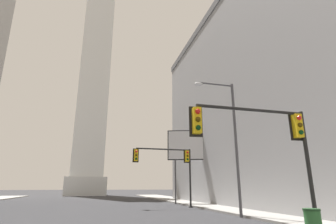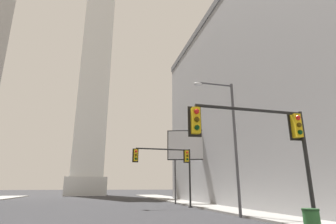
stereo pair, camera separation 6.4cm
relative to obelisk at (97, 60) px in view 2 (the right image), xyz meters
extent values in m
cube|color=gray|center=(13.82, -40.63, -34.60)|extent=(5.00, 76.18, 0.15)
cube|color=#9E9EA0|center=(25.73, -42.32, -23.52)|extent=(23.11, 36.96, 22.31)
cube|color=slate|center=(25.73, -42.32, -11.91)|extent=(23.34, 37.33, 0.90)
cube|color=silver|center=(0.00, 0.00, -32.63)|extent=(9.13, 9.13, 4.09)
cube|color=silver|center=(0.00, 0.00, -0.92)|extent=(7.30, 7.30, 59.33)
cylinder|color=black|center=(10.95, -41.23, -31.88)|extent=(0.18, 0.18, 5.59)
cylinder|color=#262626|center=(10.95, -41.23, -34.62)|extent=(0.40, 0.40, 0.10)
cube|color=yellow|center=(10.66, -41.23, -29.79)|extent=(0.34, 0.34, 1.10)
cube|color=black|center=(10.66, -41.05, -29.79)|extent=(0.58, 0.03, 1.32)
sphere|color=red|center=(10.66, -41.42, -29.45)|extent=(0.22, 0.22, 0.22)
sphere|color=#483506|center=(10.66, -41.42, -29.79)|extent=(0.22, 0.22, 0.22)
sphere|color=#073410|center=(10.66, -41.42, -30.13)|extent=(0.22, 0.22, 0.22)
cylinder|color=black|center=(8.23, -41.23, -29.19)|extent=(5.44, 0.14, 0.14)
sphere|color=black|center=(10.95, -41.23, -29.19)|extent=(0.18, 0.18, 0.18)
cube|color=yellow|center=(5.51, -41.23, -29.86)|extent=(0.34, 0.34, 1.10)
cube|color=black|center=(5.51, -41.05, -29.86)|extent=(0.58, 0.03, 1.32)
sphere|color=red|center=(5.51, -41.42, -29.52)|extent=(0.22, 0.22, 0.22)
sphere|color=#483506|center=(5.51, -41.42, -29.86)|extent=(0.22, 0.22, 0.22)
sphere|color=#073410|center=(5.51, -41.42, -30.20)|extent=(0.22, 0.22, 0.22)
cylinder|color=black|center=(11.11, -56.43, -32.01)|extent=(0.18, 0.18, 5.33)
cube|color=yellow|center=(10.82, -56.43, -30.05)|extent=(0.37, 0.37, 1.10)
cube|color=black|center=(10.84, -56.25, -30.05)|extent=(0.58, 0.09, 1.32)
sphere|color=red|center=(10.80, -56.62, -29.70)|extent=(0.22, 0.22, 0.22)
sphere|color=#483506|center=(10.80, -56.62, -30.05)|extent=(0.22, 0.22, 0.22)
sphere|color=#073410|center=(10.80, -56.62, -30.39)|extent=(0.22, 0.22, 0.22)
cylinder|color=black|center=(8.47, -56.43, -29.45)|extent=(5.30, 0.14, 0.14)
sphere|color=black|center=(11.11, -56.43, -29.45)|extent=(0.18, 0.18, 0.18)
cube|color=yellow|center=(5.82, -56.43, -30.12)|extent=(0.37, 0.37, 1.10)
cube|color=black|center=(5.84, -56.25, -30.12)|extent=(0.58, 0.09, 1.32)
sphere|color=red|center=(5.80, -56.62, -29.77)|extent=(0.22, 0.22, 0.22)
sphere|color=#483506|center=(5.80, -56.62, -30.12)|extent=(0.22, 0.22, 0.22)
sphere|color=#073410|center=(5.80, -56.62, -30.46)|extent=(0.22, 0.22, 0.22)
cylinder|color=#4C4C51|center=(11.14, -50.19, -30.08)|extent=(0.20, 0.20, 9.19)
cylinder|color=#4C4C51|center=(9.83, -50.19, -25.63)|extent=(2.62, 0.12, 0.12)
sphere|color=#4C4C51|center=(11.14, -50.19, -25.63)|extent=(0.20, 0.20, 0.20)
ellipsoid|color=silver|center=(8.52, -50.19, -25.75)|extent=(0.64, 0.36, 0.26)
cylinder|color=#2D6633|center=(10.20, -57.23, -34.18)|extent=(0.61, 0.61, 0.99)
cylinder|color=#1B3D1E|center=(10.20, -57.23, -33.64)|extent=(0.65, 0.65, 0.08)
cylinder|color=#3F3F42|center=(11.07, -35.81, -32.11)|extent=(0.18, 0.18, 5.12)
cylinder|color=#3F3F42|center=(14.64, -37.11, -32.11)|extent=(0.18, 0.18, 5.12)
cube|color=silver|center=(12.85, -36.46, -27.85)|extent=(5.19, 2.09, 3.40)
cube|color=black|center=(12.85, -36.46, -27.85)|extent=(5.37, 2.06, 3.64)
camera|label=1|loc=(1.89, -66.33, -32.78)|focal=28.00mm
camera|label=2|loc=(1.95, -66.34, -32.78)|focal=28.00mm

